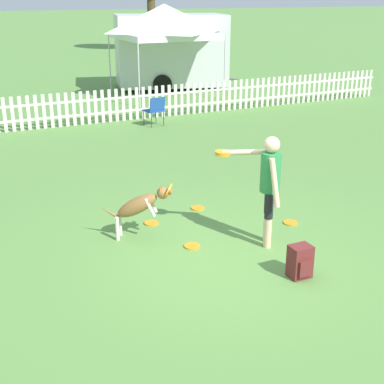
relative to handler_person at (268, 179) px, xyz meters
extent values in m
plane|color=#5B8C42|center=(-0.68, -0.13, -0.99)|extent=(240.00, 240.00, 0.00)
cylinder|color=beige|center=(-0.03, -0.11, -0.77)|extent=(0.11, 0.11, 0.45)
cylinder|color=black|center=(-0.03, -0.11, -0.36)|extent=(0.12, 0.12, 0.37)
cylinder|color=beige|center=(0.08, 0.06, -0.77)|extent=(0.11, 0.11, 0.45)
cylinder|color=black|center=(0.08, 0.06, -0.36)|extent=(0.12, 0.12, 0.37)
cylinder|color=#2D8447|center=(0.02, -0.02, 0.10)|extent=(0.38, 0.38, 0.56)
sphere|color=beige|center=(0.02, -0.02, 0.49)|extent=(0.22, 0.22, 0.22)
cylinder|color=beige|center=(-0.04, -0.22, 0.02)|extent=(0.15, 0.21, 0.68)
cylinder|color=beige|center=(-0.16, 0.33, 0.32)|extent=(0.59, 0.47, 0.14)
cylinder|color=orange|center=(-0.43, 0.53, 0.27)|extent=(0.22, 0.22, 0.02)
cylinder|color=orange|center=(-0.43, 0.53, 0.30)|extent=(0.22, 0.22, 0.02)
ellipsoid|color=olive|center=(-1.59, 0.95, -0.47)|extent=(0.72, 0.57, 0.52)
ellipsoid|color=silver|center=(-1.59, 0.95, -0.52)|extent=(0.38, 0.30, 0.25)
sphere|color=olive|center=(-1.27, 0.75, -0.26)|extent=(0.17, 0.17, 0.17)
cone|color=olive|center=(-1.20, 0.71, -0.22)|extent=(0.18, 0.16, 0.14)
cylinder|color=orange|center=(-1.20, 0.71, -0.22)|extent=(0.23, 0.26, 0.21)
cone|color=olive|center=(-1.26, 0.81, -0.19)|extent=(0.05, 0.05, 0.08)
cone|color=olive|center=(-1.32, 0.72, -0.19)|extent=(0.05, 0.05, 0.08)
cylinder|color=silver|center=(-1.79, 1.17, -0.81)|extent=(0.06, 0.06, 0.37)
cylinder|color=silver|center=(-1.89, 1.02, -0.81)|extent=(0.06, 0.06, 0.37)
cylinder|color=silver|center=(-1.38, 0.91, -0.46)|extent=(0.17, 0.13, 0.29)
cylinder|color=silver|center=(-1.46, 0.78, -0.46)|extent=(0.17, 0.13, 0.29)
cone|color=olive|center=(-1.95, 1.17, -0.59)|extent=(0.30, 0.21, 0.21)
cylinder|color=orange|center=(-0.99, 0.35, -0.98)|extent=(0.22, 0.22, 0.02)
cylinder|color=orange|center=(-0.29, 1.62, -0.98)|extent=(0.22, 0.22, 0.02)
cylinder|color=orange|center=(0.77, 0.44, -0.98)|extent=(0.22, 0.22, 0.02)
cylinder|color=orange|center=(-1.22, 1.37, -0.98)|extent=(0.22, 0.22, 0.02)
cube|color=maroon|center=(-0.12, -1.00, -0.78)|extent=(0.28, 0.21, 0.43)
cube|color=maroon|center=(-0.12, -1.13, -0.82)|extent=(0.19, 0.04, 0.22)
cube|color=silver|center=(-0.68, 8.53, -0.72)|extent=(21.15, 0.04, 0.06)
cube|color=silver|center=(-0.68, 8.53, -0.33)|extent=(21.15, 0.04, 0.06)
cube|color=silver|center=(-2.49, 8.53, -0.54)|extent=(0.09, 0.02, 0.92)
cube|color=silver|center=(-2.29, 8.53, -0.54)|extent=(0.09, 0.02, 0.92)
cube|color=silver|center=(-2.09, 8.53, -0.54)|extent=(0.09, 0.02, 0.92)
cube|color=silver|center=(-1.89, 8.53, -0.54)|extent=(0.09, 0.02, 0.92)
cube|color=silver|center=(-1.69, 8.53, -0.54)|extent=(0.09, 0.02, 0.92)
cube|color=silver|center=(-1.49, 8.53, -0.54)|extent=(0.09, 0.02, 0.92)
cube|color=silver|center=(-1.28, 8.53, -0.54)|extent=(0.09, 0.02, 0.92)
cube|color=silver|center=(-1.08, 8.53, -0.54)|extent=(0.09, 0.02, 0.92)
cube|color=silver|center=(-0.88, 8.53, -0.54)|extent=(0.09, 0.02, 0.92)
cube|color=silver|center=(-0.68, 8.53, -0.54)|extent=(0.09, 0.02, 0.92)
cube|color=silver|center=(-0.48, 8.53, -0.54)|extent=(0.09, 0.02, 0.92)
cube|color=silver|center=(-0.28, 8.53, -0.54)|extent=(0.09, 0.02, 0.92)
cube|color=silver|center=(-0.08, 8.53, -0.54)|extent=(0.09, 0.02, 0.92)
cube|color=silver|center=(0.13, 8.53, -0.54)|extent=(0.09, 0.02, 0.92)
cube|color=silver|center=(0.33, 8.53, -0.54)|extent=(0.09, 0.02, 0.92)
cube|color=silver|center=(0.53, 8.53, -0.54)|extent=(0.09, 0.02, 0.92)
cube|color=silver|center=(0.73, 8.53, -0.54)|extent=(0.09, 0.02, 0.92)
cube|color=silver|center=(0.93, 8.53, -0.54)|extent=(0.09, 0.02, 0.92)
cube|color=silver|center=(1.13, 8.53, -0.54)|extent=(0.09, 0.02, 0.92)
cube|color=silver|center=(1.33, 8.53, -0.54)|extent=(0.09, 0.02, 0.92)
cube|color=silver|center=(1.54, 8.53, -0.54)|extent=(0.09, 0.02, 0.92)
cube|color=silver|center=(1.74, 8.53, -0.54)|extent=(0.09, 0.02, 0.92)
cube|color=silver|center=(1.94, 8.53, -0.54)|extent=(0.09, 0.02, 0.92)
cube|color=silver|center=(2.14, 8.53, -0.54)|extent=(0.09, 0.02, 0.92)
cube|color=silver|center=(2.34, 8.53, -0.54)|extent=(0.09, 0.02, 0.92)
cube|color=silver|center=(2.54, 8.53, -0.54)|extent=(0.09, 0.02, 0.92)
cube|color=silver|center=(2.74, 8.53, -0.54)|extent=(0.09, 0.02, 0.92)
cube|color=silver|center=(2.95, 8.53, -0.54)|extent=(0.09, 0.02, 0.92)
cube|color=silver|center=(3.15, 8.53, -0.54)|extent=(0.09, 0.02, 0.92)
cube|color=silver|center=(3.35, 8.53, -0.54)|extent=(0.09, 0.02, 0.92)
cube|color=silver|center=(3.55, 8.53, -0.54)|extent=(0.09, 0.02, 0.92)
cube|color=silver|center=(3.75, 8.53, -0.54)|extent=(0.09, 0.02, 0.92)
cube|color=silver|center=(3.95, 8.53, -0.54)|extent=(0.09, 0.02, 0.92)
cube|color=silver|center=(4.15, 8.53, -0.54)|extent=(0.09, 0.02, 0.92)
cube|color=silver|center=(4.36, 8.53, -0.54)|extent=(0.09, 0.02, 0.92)
cube|color=silver|center=(4.56, 8.53, -0.54)|extent=(0.09, 0.02, 0.92)
cube|color=silver|center=(4.76, 8.53, -0.54)|extent=(0.09, 0.02, 0.92)
cube|color=silver|center=(4.96, 8.53, -0.54)|extent=(0.09, 0.02, 0.92)
cube|color=silver|center=(5.16, 8.53, -0.54)|extent=(0.09, 0.02, 0.92)
cube|color=silver|center=(5.36, 8.53, -0.54)|extent=(0.09, 0.02, 0.92)
cube|color=silver|center=(5.56, 8.53, -0.54)|extent=(0.09, 0.02, 0.92)
cube|color=silver|center=(5.77, 8.53, -0.54)|extent=(0.09, 0.02, 0.92)
cube|color=silver|center=(5.97, 8.53, -0.54)|extent=(0.09, 0.02, 0.92)
cube|color=silver|center=(6.17, 8.53, -0.54)|extent=(0.09, 0.02, 0.92)
cube|color=silver|center=(6.37, 8.53, -0.54)|extent=(0.09, 0.02, 0.92)
cube|color=silver|center=(6.57, 8.53, -0.54)|extent=(0.09, 0.02, 0.92)
cube|color=silver|center=(6.77, 8.53, -0.54)|extent=(0.09, 0.02, 0.92)
cube|color=silver|center=(6.97, 8.53, -0.54)|extent=(0.09, 0.02, 0.92)
cube|color=silver|center=(7.18, 8.53, -0.54)|extent=(0.09, 0.02, 0.92)
cube|color=silver|center=(7.38, 8.53, -0.54)|extent=(0.09, 0.02, 0.92)
cube|color=silver|center=(7.58, 8.53, -0.54)|extent=(0.09, 0.02, 0.92)
cube|color=silver|center=(7.78, 8.53, -0.54)|extent=(0.09, 0.02, 0.92)
cube|color=silver|center=(7.98, 8.53, -0.54)|extent=(0.09, 0.02, 0.92)
cube|color=silver|center=(8.18, 8.53, -0.54)|extent=(0.09, 0.02, 0.92)
cube|color=silver|center=(8.38, 8.53, -0.54)|extent=(0.09, 0.02, 0.92)
cube|color=silver|center=(8.59, 8.53, -0.54)|extent=(0.09, 0.02, 0.92)
cube|color=silver|center=(8.79, 8.53, -0.54)|extent=(0.09, 0.02, 0.92)
cube|color=silver|center=(8.99, 8.53, -0.54)|extent=(0.09, 0.02, 0.92)
cube|color=silver|center=(9.19, 8.53, -0.54)|extent=(0.09, 0.02, 0.92)
cube|color=silver|center=(9.39, 8.53, -0.54)|extent=(0.09, 0.02, 0.92)
cube|color=silver|center=(9.59, 8.53, -0.54)|extent=(0.09, 0.02, 0.92)
cube|color=silver|center=(9.79, 8.53, -0.54)|extent=(0.09, 0.02, 0.92)
cylinder|color=#333338|center=(1.44, 7.85, -0.79)|extent=(0.02, 0.02, 0.41)
cylinder|color=#333338|center=(1.05, 7.77, -0.79)|extent=(0.02, 0.02, 0.41)
cylinder|color=#333338|center=(1.51, 7.46, -0.79)|extent=(0.02, 0.02, 0.41)
cylinder|color=#333338|center=(1.13, 7.39, -0.79)|extent=(0.02, 0.02, 0.41)
cube|color=#1E4799|center=(1.28, 7.62, -0.58)|extent=(0.54, 0.54, 0.03)
cube|color=#1E4799|center=(1.32, 7.41, -0.39)|extent=(0.47, 0.17, 0.39)
cylinder|color=silver|center=(1.79, 10.12, 0.09)|extent=(0.04, 0.04, 2.17)
cylinder|color=silver|center=(4.85, 10.12, 0.09)|extent=(0.04, 0.04, 2.17)
cylinder|color=silver|center=(1.79, 13.17, 0.09)|extent=(0.04, 0.04, 2.17)
cylinder|color=silver|center=(4.85, 13.17, 0.09)|extent=(0.04, 0.04, 2.17)
cube|color=white|center=(3.32, 11.65, 1.07)|extent=(3.05, 3.05, 0.20)
pyramid|color=white|center=(3.32, 11.65, 1.64)|extent=(3.05, 3.05, 0.92)
cube|color=silver|center=(4.18, 13.17, 0.43)|extent=(4.46, 3.29, 2.54)
cone|color=#3F3F42|center=(6.50, 12.59, -0.74)|extent=(0.82, 0.39, 0.20)
cylinder|color=black|center=(3.98, 14.45, -0.65)|extent=(0.70, 0.34, 0.68)
cylinder|color=black|center=(3.40, 12.13, -0.65)|extent=(0.70, 0.34, 0.68)
cylinder|color=#4C3823|center=(8.56, 26.35, 1.08)|extent=(0.49, 0.49, 4.15)
camera|label=1|loc=(-3.95, -5.87, 2.40)|focal=50.00mm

